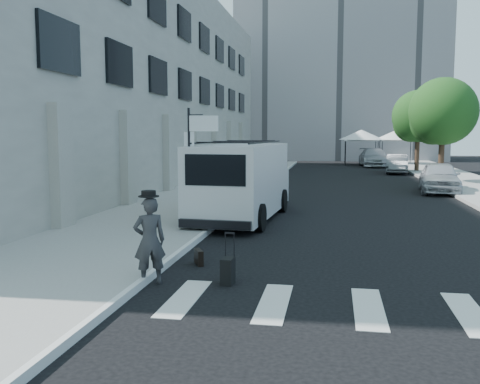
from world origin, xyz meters
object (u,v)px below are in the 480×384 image
at_px(businessman, 150,241).
at_px(parked_car_b, 397,164).
at_px(parked_car_a, 439,177).
at_px(cargo_van, 242,181).
at_px(parked_car_c, 374,157).
at_px(briefcase, 199,257).
at_px(suitcase, 228,271).

distance_m(businessman, parked_car_b, 31.16).
distance_m(businessman, parked_car_a, 19.73).
xyz_separation_m(cargo_van, parked_car_c, (6.48, 29.83, -0.51)).
height_order(briefcase, cargo_van, cargo_van).
distance_m(briefcase, parked_car_b, 29.41).
xyz_separation_m(cargo_van, parked_car_a, (8.18, 9.59, -0.54)).
relative_size(cargo_van, parked_car_a, 1.54).
bearing_deg(parked_car_b, cargo_van, -103.30).
height_order(suitcase, parked_car_c, parked_car_c).
distance_m(briefcase, parked_car_a, 18.00).
height_order(cargo_van, parked_car_c, cargo_van).
height_order(parked_car_b, parked_car_c, parked_car_c).
bearing_deg(briefcase, parked_car_c, 52.82).
height_order(briefcase, suitcase, suitcase).
height_order(businessman, parked_car_a, businessman).
xyz_separation_m(briefcase, suitcase, (0.94, -1.40, 0.10)).
bearing_deg(cargo_van, suitcase, -78.36).
height_order(briefcase, parked_car_b, parked_car_b).
bearing_deg(cargo_van, parked_car_b, 74.94).
distance_m(parked_car_b, parked_car_c, 7.94).
bearing_deg(briefcase, cargo_van, 63.89).
bearing_deg(suitcase, parked_car_c, 85.18).
xyz_separation_m(briefcase, parked_car_c, (6.35, 36.33, 0.62)).
xyz_separation_m(suitcase, parked_car_b, (6.48, 29.85, 0.43)).
bearing_deg(cargo_van, parked_car_a, 53.45).
bearing_deg(suitcase, parked_car_b, 81.10).
bearing_deg(parked_car_a, parked_car_b, 99.02).
xyz_separation_m(parked_car_b, parked_car_c, (-1.07, 7.87, 0.10)).
bearing_deg(suitcase, briefcase, 127.27).
relative_size(businessman, briefcase, 3.90).
bearing_deg(parked_car_a, parked_car_c, 100.89).
bearing_deg(cargo_van, parked_car_c, 81.66).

